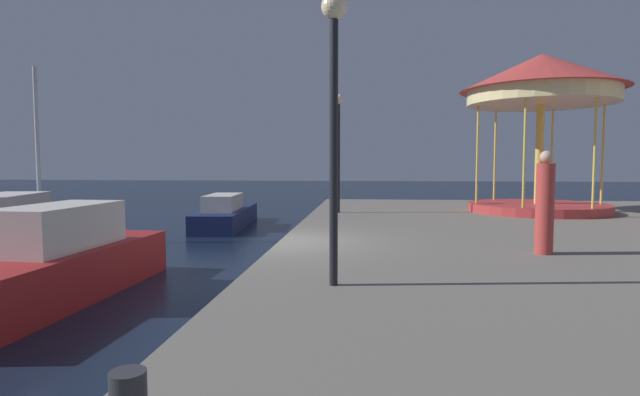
% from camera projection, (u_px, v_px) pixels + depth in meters
% --- Properties ---
extents(ground_plane, '(120.00, 120.00, 0.00)m').
position_uv_depth(ground_plane, '(279.00, 276.00, 11.26)').
color(ground_plane, black).
extents(quay_dock, '(14.60, 26.15, 0.80)m').
position_uv_depth(quay_dock, '(621.00, 265.00, 10.54)').
color(quay_dock, slate).
rests_on(quay_dock, ground).
extents(sailboat_green, '(3.12, 6.47, 5.56)m').
position_uv_depth(sailboat_green, '(22.00, 229.00, 14.59)').
color(sailboat_green, '#236638').
rests_on(sailboat_green, ground).
extents(motorboat_red, '(2.00, 5.90, 1.76)m').
position_uv_depth(motorboat_red, '(53.00, 265.00, 9.24)').
color(motorboat_red, maroon).
rests_on(motorboat_red, ground).
extents(motorboat_navy, '(2.09, 6.03, 1.33)m').
position_uv_depth(motorboat_navy, '(226.00, 214.00, 19.95)').
color(motorboat_navy, '#19214C').
rests_on(motorboat_navy, ground).
extents(carousel, '(5.60, 5.60, 5.57)m').
position_uv_depth(carousel, '(541.00, 94.00, 17.59)').
color(carousel, '#B23333').
rests_on(carousel, quay_dock).
extents(lamp_post_near_edge, '(0.36, 0.36, 4.09)m').
position_uv_depth(lamp_post_near_edge, '(334.00, 87.00, 6.97)').
color(lamp_post_near_edge, black).
rests_on(lamp_post_near_edge, quay_dock).
extents(lamp_post_mid_promenade, '(0.36, 0.36, 4.14)m').
position_uv_depth(lamp_post_mid_promenade, '(338.00, 132.00, 17.41)').
color(lamp_post_mid_promenade, black).
rests_on(lamp_post_mid_promenade, quay_dock).
extents(person_near_carousel, '(0.34, 0.34, 1.98)m').
position_uv_depth(person_near_carousel, '(545.00, 205.00, 9.57)').
color(person_near_carousel, '#B23833').
rests_on(person_near_carousel, quay_dock).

